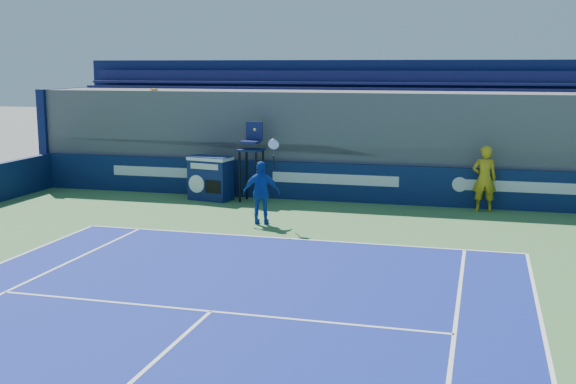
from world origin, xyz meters
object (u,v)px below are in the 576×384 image
(ball_person, at_px, (484,179))
(tennis_player, at_px, (262,193))
(umpire_chair, at_px, (252,153))
(match_clock, at_px, (211,177))

(ball_person, xyz_separation_m, tennis_player, (-5.72, -3.32, -0.11))
(ball_person, relative_size, umpire_chair, 0.78)
(match_clock, relative_size, umpire_chair, 0.58)
(match_clock, bearing_deg, umpire_chair, 5.42)
(tennis_player, bearing_deg, match_clock, 131.39)
(match_clock, bearing_deg, tennis_player, -48.61)
(umpire_chair, xyz_separation_m, tennis_player, (1.28, -3.09, -0.66))
(match_clock, xyz_separation_m, tennis_player, (2.61, -2.96, 0.12))
(ball_person, height_order, umpire_chair, umpire_chair)
(match_clock, distance_m, tennis_player, 3.95)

